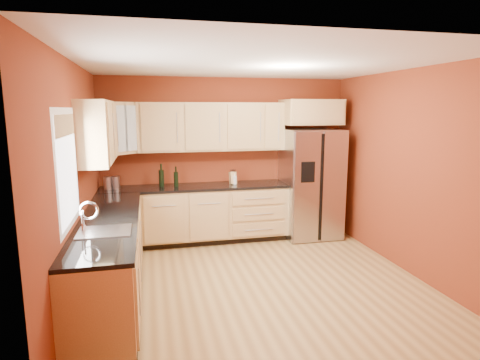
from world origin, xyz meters
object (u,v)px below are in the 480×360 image
at_px(refrigerator, 311,183).
at_px(soap_dispenser, 235,179).
at_px(knife_block, 233,178).
at_px(wine_bottle_a, 176,176).
at_px(canister_left, 116,182).

height_order(refrigerator, soap_dispenser, refrigerator).
distance_m(refrigerator, knife_block, 1.30).
height_order(knife_block, soap_dispenser, knife_block).
xyz_separation_m(wine_bottle_a, knife_block, (0.90, -0.01, -0.06)).
xyz_separation_m(knife_block, soap_dispenser, (0.02, -0.04, -0.01)).
bearing_deg(soap_dispenser, canister_left, 178.35).
height_order(refrigerator, canister_left, refrigerator).
bearing_deg(canister_left, wine_bottle_a, -0.54).
bearing_deg(canister_left, soap_dispenser, -1.65).
relative_size(canister_left, knife_block, 0.97).
bearing_deg(refrigerator, knife_block, 176.11).
bearing_deg(wine_bottle_a, canister_left, 179.46).
relative_size(knife_block, soap_dispenser, 1.13).
distance_m(knife_block, soap_dispenser, 0.04).
height_order(refrigerator, knife_block, refrigerator).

